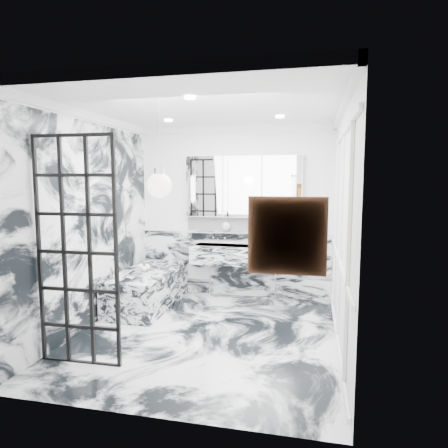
% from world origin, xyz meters
% --- Properties ---
extents(floor, '(3.60, 3.60, 0.00)m').
position_xyz_m(floor, '(0.00, 0.00, 0.00)').
color(floor, silver).
rests_on(floor, ground).
extents(ceiling, '(3.60, 3.60, 0.00)m').
position_xyz_m(ceiling, '(0.00, 0.00, 2.80)').
color(ceiling, white).
rests_on(ceiling, wall_back).
extents(wall_back, '(3.60, 0.00, 3.60)m').
position_xyz_m(wall_back, '(0.00, 1.80, 1.40)').
color(wall_back, white).
rests_on(wall_back, floor).
extents(wall_front, '(3.60, 0.00, 3.60)m').
position_xyz_m(wall_front, '(0.00, -1.80, 1.40)').
color(wall_front, white).
rests_on(wall_front, floor).
extents(wall_left, '(0.00, 3.60, 3.60)m').
position_xyz_m(wall_left, '(-1.60, 0.00, 1.40)').
color(wall_left, white).
rests_on(wall_left, floor).
extents(wall_right, '(0.00, 3.60, 3.60)m').
position_xyz_m(wall_right, '(1.60, 0.00, 1.40)').
color(wall_right, white).
rests_on(wall_right, floor).
extents(marble_clad_back, '(3.18, 0.05, 1.05)m').
position_xyz_m(marble_clad_back, '(0.00, 1.78, 0.53)').
color(marble_clad_back, silver).
rests_on(marble_clad_back, floor).
extents(marble_clad_left, '(0.02, 3.56, 2.68)m').
position_xyz_m(marble_clad_left, '(-1.59, 0.00, 1.34)').
color(marble_clad_left, silver).
rests_on(marble_clad_left, floor).
extents(panel_molding, '(0.03, 3.40, 2.30)m').
position_xyz_m(panel_molding, '(1.58, 0.00, 1.30)').
color(panel_molding, white).
rests_on(panel_molding, floor).
extents(soap_bottle_a, '(0.09, 0.09, 0.21)m').
position_xyz_m(soap_bottle_a, '(0.55, 1.71, 1.19)').
color(soap_bottle_a, '#8C5919').
rests_on(soap_bottle_a, ledge).
extents(soap_bottle_b, '(0.09, 0.09, 0.16)m').
position_xyz_m(soap_bottle_b, '(0.89, 1.71, 1.17)').
color(soap_bottle_b, '#4C4C51').
rests_on(soap_bottle_b, ledge).
extents(soap_bottle_c, '(0.13, 0.13, 0.14)m').
position_xyz_m(soap_bottle_c, '(0.83, 1.71, 1.16)').
color(soap_bottle_c, silver).
rests_on(soap_bottle_c, ledge).
extents(face_pot, '(0.14, 0.14, 0.14)m').
position_xyz_m(face_pot, '(-0.13, 1.71, 1.17)').
color(face_pot, white).
rests_on(face_pot, ledge).
extents(amber_bottle, '(0.04, 0.04, 0.10)m').
position_xyz_m(amber_bottle, '(0.48, 1.71, 1.14)').
color(amber_bottle, '#8C5919').
rests_on(amber_bottle, ledge).
extents(flower_vase, '(0.08, 0.08, 0.12)m').
position_xyz_m(flower_vase, '(-0.95, 0.29, 0.61)').
color(flower_vase, silver).
rests_on(flower_vase, bathtub).
extents(crittall_door, '(0.88, 0.06, 2.38)m').
position_xyz_m(crittall_door, '(-1.10, -1.04, 1.19)').
color(crittall_door, black).
rests_on(crittall_door, floor).
extents(artwork, '(0.47, 0.05, 0.47)m').
position_xyz_m(artwork, '(1.09, -1.76, 1.54)').
color(artwork, orange).
rests_on(artwork, wall_front).
extents(pendant_light, '(0.24, 0.24, 0.24)m').
position_xyz_m(pendant_light, '(-0.18, -1.05, 1.88)').
color(pendant_light, white).
rests_on(pendant_light, ceiling).
extents(trough_sink, '(1.60, 0.45, 0.30)m').
position_xyz_m(trough_sink, '(0.15, 1.55, 0.73)').
color(trough_sink, silver).
rests_on(trough_sink, wall_back).
extents(ledge, '(1.90, 0.14, 0.04)m').
position_xyz_m(ledge, '(0.15, 1.72, 1.07)').
color(ledge, silver).
rests_on(ledge, wall_back).
extents(subway_tile, '(1.90, 0.03, 0.23)m').
position_xyz_m(subway_tile, '(0.15, 1.78, 1.21)').
color(subway_tile, white).
rests_on(subway_tile, wall_back).
extents(mirror_cabinet, '(1.90, 0.16, 1.00)m').
position_xyz_m(mirror_cabinet, '(0.15, 1.73, 1.82)').
color(mirror_cabinet, white).
rests_on(mirror_cabinet, wall_back).
extents(sconce_left, '(0.07, 0.07, 0.40)m').
position_xyz_m(sconce_left, '(-0.67, 1.63, 1.78)').
color(sconce_left, white).
rests_on(sconce_left, mirror_cabinet).
extents(sconce_right, '(0.07, 0.07, 0.40)m').
position_xyz_m(sconce_right, '(0.97, 1.63, 1.78)').
color(sconce_right, white).
rests_on(sconce_right, mirror_cabinet).
extents(bathtub, '(0.75, 1.65, 0.55)m').
position_xyz_m(bathtub, '(-1.18, 0.90, 0.28)').
color(bathtub, silver).
rests_on(bathtub, floor).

